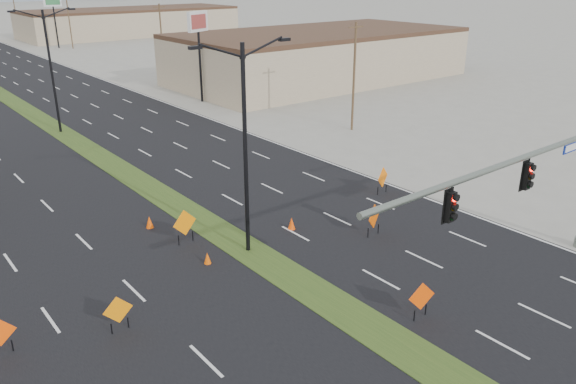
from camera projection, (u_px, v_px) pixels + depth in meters
ground at (452, 379)px, 18.91m from camera, size 600.00×600.00×0.00m
building_se_near at (320, 57)px, 70.34m from camera, size 36.00×18.00×5.50m
building_se_far at (132, 23)px, 119.97m from camera, size 44.00×16.00×5.00m
signal_mast at (549, 176)px, 23.58m from camera, size 16.30×0.60×8.00m
streetlight_0 at (245, 145)px, 25.64m from camera, size 5.15×0.24×10.02m
streetlight_1 at (51, 68)px, 45.98m from camera, size 5.15×0.24×10.02m
utility_pole_0 at (354, 76)px, 46.98m from camera, size 1.60×0.20×9.00m
utility_pole_1 at (162, 39)px, 72.40m from camera, size 1.60×0.20×9.00m
utility_pole_2 at (69, 21)px, 97.82m from camera, size 1.60×0.20×9.00m
utility_pole_3 at (15, 11)px, 123.24m from camera, size 1.60×0.20×9.00m
construction_sign_1 at (118, 311)px, 21.14m from camera, size 1.13×0.17×1.51m
construction_sign_2 at (185, 224)px, 27.97m from camera, size 1.37×0.22×1.83m
construction_sign_3 at (422, 298)px, 21.91m from camera, size 1.18×0.34×1.60m
construction_sign_4 at (374, 217)px, 28.81m from camera, size 1.26×0.51×1.77m
construction_sign_5 at (383, 178)px, 34.32m from camera, size 1.25×0.43×1.72m
cone_0 at (207, 258)px, 26.29m from camera, size 0.35×0.35×0.58m
cone_1 at (187, 220)px, 30.25m from camera, size 0.39×0.39×0.61m
cone_2 at (292, 224)px, 29.78m from camera, size 0.50×0.50×0.68m
cone_3 at (149, 222)px, 29.94m from camera, size 0.43×0.43×0.68m
pole_sign_east_near at (198, 29)px, 56.52m from camera, size 2.87×1.50×9.11m
pole_sign_east_far at (53, 5)px, 97.73m from camera, size 2.95×1.00×9.03m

